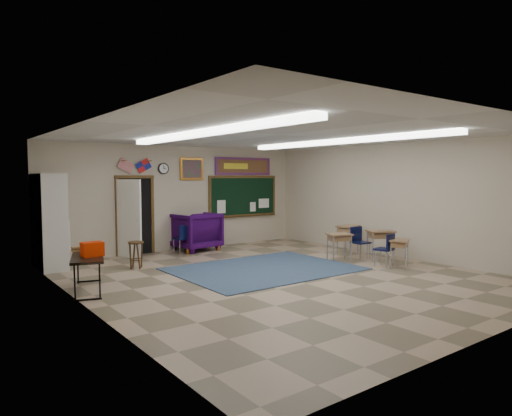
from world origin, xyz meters
TOP-DOWN VIEW (x-y plane):
  - floor at (0.00, 0.00)m, footprint 9.00×9.00m
  - back_wall at (0.00, 4.50)m, footprint 8.00×0.04m
  - front_wall at (0.00, -4.50)m, footprint 8.00×0.04m
  - left_wall at (-4.00, 0.00)m, footprint 0.04×9.00m
  - right_wall at (4.00, 0.00)m, footprint 0.04×9.00m
  - ceiling at (0.00, 0.00)m, footprint 8.00×9.00m
  - area_rug at (0.20, 0.80)m, footprint 4.00×3.00m
  - fluorescent_strips at (0.00, 0.00)m, footprint 3.86×6.00m
  - doorway at (-1.50, 4.35)m, footprint 1.10×0.89m
  - chalkboard at (2.20, 4.46)m, footprint 2.55×0.14m
  - bulletin_board at (2.20, 4.47)m, footprint 2.10×0.05m
  - framed_art_print at (0.35, 4.47)m, footprint 0.75×0.05m
  - wall_clock at (-0.55, 4.47)m, footprint 0.32×0.05m
  - wall_flags at (-1.40, 4.44)m, footprint 1.16×0.06m
  - storage_cabinet at (-3.71, 3.85)m, footprint 0.59×1.25m
  - wingback_armchair at (0.27, 4.15)m, footprint 1.30×1.33m
  - student_chair_reading at (-0.32, 3.87)m, footprint 0.43×0.43m
  - student_chair_desk_a at (2.63, -0.66)m, footprint 0.46×0.46m
  - student_chair_desk_b at (2.97, 0.33)m, footprint 0.46×0.46m
  - student_desk_front_left at (2.32, 0.46)m, footprint 0.69×0.61m
  - student_desk_front_right at (3.47, 1.20)m, footprint 0.75×0.65m
  - student_desk_back_left at (2.83, -0.95)m, footprint 0.68×0.63m
  - student_desk_back_right at (3.21, -0.11)m, footprint 0.80×0.73m
  - folding_table at (-3.64, 1.21)m, footprint 1.02×1.74m
  - wooden_stool at (-2.12, 2.66)m, footprint 0.35×0.35m

SIDE VIEW (x-z plane):
  - floor at x=0.00m, z-range 0.00..0.00m
  - area_rug at x=0.20m, z-range 0.00..0.02m
  - wooden_stool at x=-2.12m, z-range 0.01..0.64m
  - student_desk_back_left at x=2.83m, z-range 0.04..0.70m
  - folding_table at x=-3.64m, z-range -0.10..0.84m
  - student_desk_front_left at x=2.32m, z-range 0.04..0.74m
  - student_chair_desk_a at x=2.63m, z-range 0.00..0.79m
  - student_chair_reading at x=-0.32m, z-range 0.00..0.80m
  - student_chair_desk_b at x=2.97m, z-range 0.00..0.83m
  - student_desk_front_right at x=3.47m, z-range 0.04..0.81m
  - student_desk_back_right at x=3.21m, z-range 0.05..0.82m
  - wingback_armchair at x=0.27m, z-range 0.00..1.10m
  - doorway at x=-1.50m, z-range -0.02..2.14m
  - storage_cabinet at x=-3.71m, z-range 0.00..2.20m
  - chalkboard at x=2.20m, z-range 0.81..2.11m
  - back_wall at x=0.00m, z-range 0.00..3.00m
  - front_wall at x=0.00m, z-range 0.00..3.00m
  - left_wall at x=-4.00m, z-range 0.00..3.00m
  - right_wall at x=4.00m, z-range 0.00..3.00m
  - framed_art_print at x=0.35m, z-range 2.02..2.67m
  - wall_clock at x=-0.55m, z-range 2.19..2.51m
  - bulletin_board at x=2.20m, z-range 2.18..2.73m
  - wall_flags at x=-1.40m, z-range 2.13..2.83m
  - fluorescent_strips at x=0.00m, z-range 2.89..2.99m
  - ceiling at x=0.00m, z-range 2.98..3.02m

